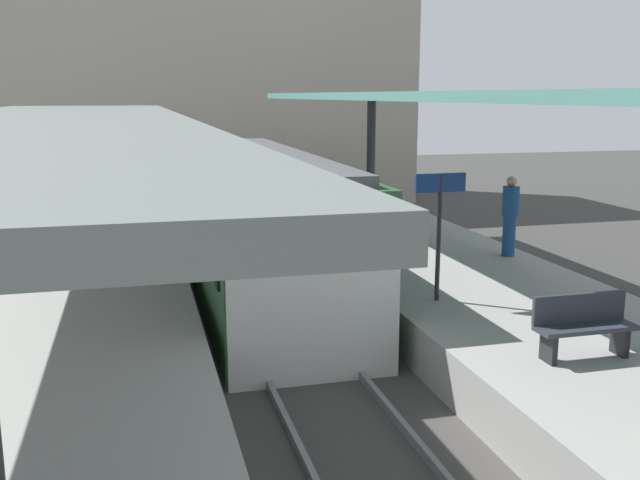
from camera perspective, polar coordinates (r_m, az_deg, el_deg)
ground_plane at (r=12.02m, az=-1.64°, el=-10.41°), size 80.00×80.00×0.00m
platform_left at (r=11.66m, az=-20.43°, el=-9.25°), size 4.40×28.00×1.00m
platform_right at (r=13.17m, az=14.78°, el=-6.50°), size 4.40×28.00×1.00m
track_ballast at (r=11.98m, az=-1.64°, el=-9.96°), size 3.20×28.00×0.20m
rail_near_side at (r=11.79m, az=-5.10°, el=-9.48°), size 0.08×28.00×0.14m
rail_far_side at (r=12.09m, az=1.72°, el=-8.90°), size 0.08×28.00×0.14m
commuter_train at (r=15.50m, az=-5.15°, el=1.22°), size 2.78×10.56×3.10m
canopy_left at (r=12.35m, az=-20.97°, el=8.82°), size 4.18×21.00×3.19m
canopy_right at (r=13.78m, az=12.75°, el=11.00°), size 4.18×21.00×3.56m
platform_bench at (r=10.28m, az=20.37°, el=-6.34°), size 1.40×0.41×0.86m
platform_sign at (r=12.20m, az=9.58°, el=2.57°), size 0.90×0.08×2.21m
passenger_mid_platform at (r=16.13m, az=15.01°, el=1.97°), size 0.36×0.36×1.77m
station_building_backdrop at (r=30.99m, az=-10.30°, el=13.23°), size 18.00×6.00×11.00m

